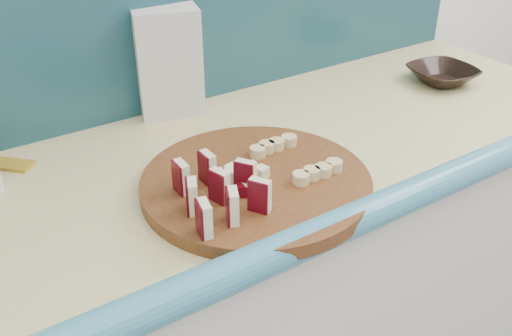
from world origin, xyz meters
name	(u,v)px	position (x,y,z in m)	size (l,w,h in m)	color
backsplash	(72,12)	(0.10, 1.79, 1.16)	(2.20, 0.02, 0.50)	teal
cutting_board	(256,184)	(0.26, 1.37, 0.92)	(0.41, 0.41, 0.03)	#43230E
apple_wedges	(217,190)	(0.16, 1.33, 0.96)	(0.14, 0.17, 0.06)	beige
apple_chunks	(244,177)	(0.23, 1.37, 0.95)	(0.06, 0.06, 0.02)	beige
banana_slices	(294,158)	(0.35, 1.37, 0.95)	(0.11, 0.16, 0.02)	#D0BE7F
brown_bowl	(442,75)	(0.94, 1.53, 0.93)	(0.16, 0.16, 0.04)	black
flour_bag	(168,61)	(0.29, 1.76, 1.03)	(0.14, 0.10, 0.24)	silver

